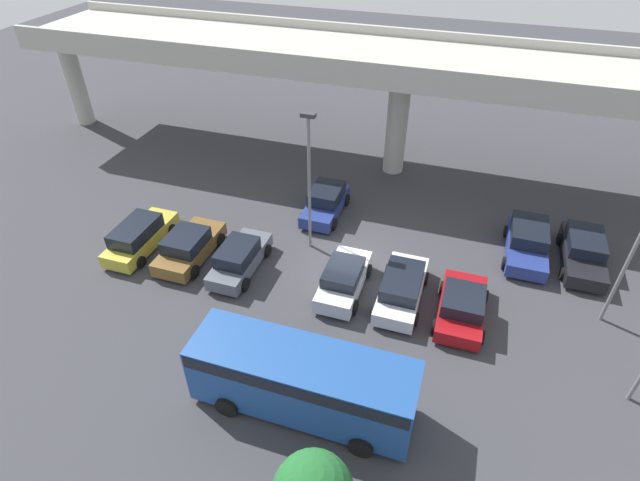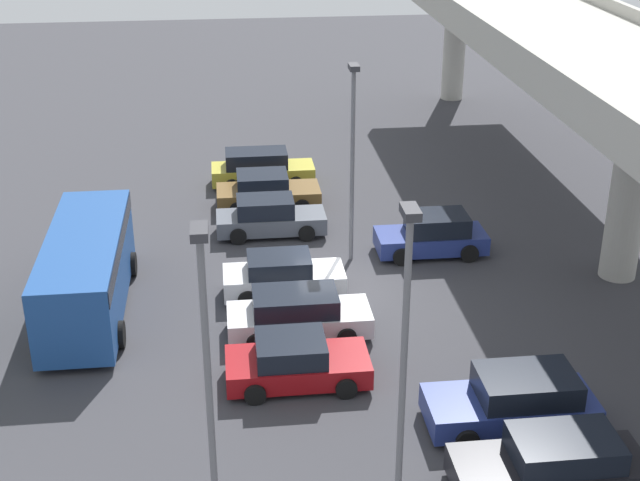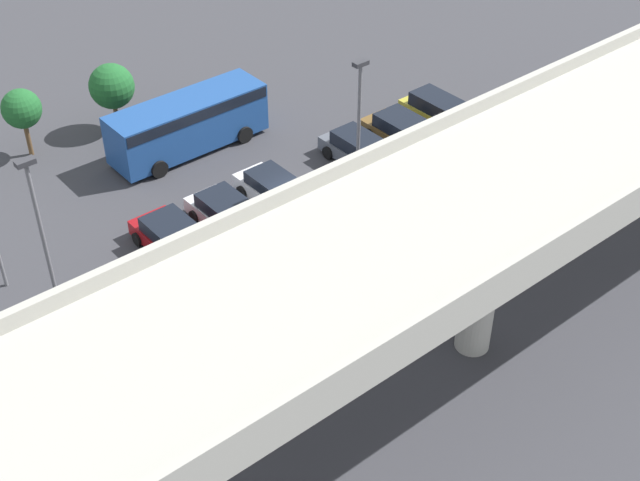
{
  "view_description": "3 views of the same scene",
  "coord_description": "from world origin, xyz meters",
  "px_view_note": "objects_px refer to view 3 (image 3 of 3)",
  "views": [
    {
      "loc": [
        4.68,
        -19.28,
        16.88
      ],
      "look_at": [
        -1.85,
        0.58,
        0.89
      ],
      "focal_mm": 28.0,
      "sensor_mm": 36.0,
      "label": 1
    },
    {
      "loc": [
        28.52,
        -3.73,
        15.09
      ],
      "look_at": [
        0.98,
        -0.55,
        2.49
      ],
      "focal_mm": 50.0,
      "sensor_mm": 36.0,
      "label": 2
    },
    {
      "loc": [
        20.65,
        26.44,
        24.52
      ],
      "look_at": [
        1.31,
        3.1,
        1.25
      ],
      "focal_mm": 50.0,
      "sensor_mm": 36.0,
      "label": 3
    }
  ],
  "objects_px": {
    "parked_car_0": "(439,113)",
    "tree_front_centre": "(21,109)",
    "parked_car_6": "(171,237)",
    "parked_car_3": "(408,227)",
    "parked_car_7": "(190,335)",
    "shuttle_bus": "(188,121)",
    "lamp_post_by_overpass": "(43,238)",
    "lamp_post_mid_lot": "(359,126)",
    "parked_car_4": "(273,191)",
    "parked_car_8": "(129,370)",
    "parked_car_5": "(228,216)",
    "parked_car_1": "(401,132)",
    "tree_front_left": "(112,86)",
    "parked_car_2": "(358,151)"
  },
  "relations": [
    {
      "from": "parked_car_0",
      "to": "tree_front_centre",
      "type": "bearing_deg",
      "value": -121.84
    },
    {
      "from": "parked_car_0",
      "to": "parked_car_6",
      "type": "xyz_separation_m",
      "value": [
        17.0,
        0.12,
        -0.09
      ]
    },
    {
      "from": "parked_car_3",
      "to": "tree_front_centre",
      "type": "xyz_separation_m",
      "value": [
        9.84,
        -17.69,
        1.87
      ]
    },
    {
      "from": "parked_car_7",
      "to": "shuttle_bus",
      "type": "distance_m",
      "value": 15.01
    },
    {
      "from": "parked_car_6",
      "to": "lamp_post_by_overpass",
      "type": "bearing_deg",
      "value": -72.99
    },
    {
      "from": "parked_car_0",
      "to": "tree_front_centre",
      "type": "relative_size",
      "value": 1.31
    },
    {
      "from": "lamp_post_mid_lot",
      "to": "lamp_post_by_overpass",
      "type": "height_order",
      "value": "lamp_post_by_overpass"
    },
    {
      "from": "parked_car_0",
      "to": "parked_car_4",
      "type": "xyz_separation_m",
      "value": [
        11.36,
        0.17,
        -0.05
      ]
    },
    {
      "from": "parked_car_4",
      "to": "parked_car_6",
      "type": "xyz_separation_m",
      "value": [
        5.63,
        -0.05,
        -0.05
      ]
    },
    {
      "from": "parked_car_4",
      "to": "tree_front_centre",
      "type": "height_order",
      "value": "tree_front_centre"
    },
    {
      "from": "parked_car_8",
      "to": "shuttle_bus",
      "type": "bearing_deg",
      "value": -40.64
    },
    {
      "from": "parked_car_5",
      "to": "parked_car_8",
      "type": "distance_m",
      "value": 10.15
    },
    {
      "from": "parked_car_1",
      "to": "tree_front_left",
      "type": "height_order",
      "value": "tree_front_left"
    },
    {
      "from": "shuttle_bus",
      "to": "lamp_post_mid_lot",
      "type": "distance_m",
      "value": 10.49
    },
    {
      "from": "parked_car_0",
      "to": "parked_car_3",
      "type": "height_order",
      "value": "parked_car_3"
    },
    {
      "from": "parked_car_5",
      "to": "shuttle_bus",
      "type": "height_order",
      "value": "shuttle_bus"
    },
    {
      "from": "tree_front_left",
      "to": "parked_car_3",
      "type": "bearing_deg",
      "value": 106.51
    },
    {
      "from": "parked_car_3",
      "to": "parked_car_0",
      "type": "bearing_deg",
      "value": -53.37
    },
    {
      "from": "parked_car_4",
      "to": "parked_car_8",
      "type": "height_order",
      "value": "parked_car_8"
    },
    {
      "from": "parked_car_0",
      "to": "parked_car_8",
      "type": "xyz_separation_m",
      "value": [
        22.59,
        6.1,
        -0.05
      ]
    },
    {
      "from": "lamp_post_by_overpass",
      "to": "tree_front_left",
      "type": "xyz_separation_m",
      "value": [
        -9.62,
        -12.85,
        -2.22
      ]
    },
    {
      "from": "lamp_post_by_overpass",
      "to": "tree_front_left",
      "type": "bearing_deg",
      "value": -126.82
    },
    {
      "from": "parked_car_2",
      "to": "parked_car_5",
      "type": "distance_m",
      "value": 8.29
    },
    {
      "from": "parked_car_7",
      "to": "lamp_post_mid_lot",
      "type": "bearing_deg",
      "value": -75.16
    },
    {
      "from": "parked_car_2",
      "to": "lamp_post_by_overpass",
      "type": "xyz_separation_m",
      "value": [
        17.31,
        1.99,
        4.02
      ]
    },
    {
      "from": "parked_car_2",
      "to": "shuttle_bus",
      "type": "xyz_separation_m",
      "value": [
        5.82,
        -6.62,
        0.95
      ]
    },
    {
      "from": "parked_car_0",
      "to": "lamp_post_mid_lot",
      "type": "distance_m",
      "value": 9.9
    },
    {
      "from": "parked_car_2",
      "to": "parked_car_5",
      "type": "bearing_deg",
      "value": -87.09
    },
    {
      "from": "lamp_post_mid_lot",
      "to": "parked_car_1",
      "type": "bearing_deg",
      "value": -152.77
    },
    {
      "from": "parked_car_8",
      "to": "shuttle_bus",
      "type": "height_order",
      "value": "shuttle_bus"
    },
    {
      "from": "tree_front_centre",
      "to": "parked_car_7",
      "type": "bearing_deg",
      "value": 85.09
    },
    {
      "from": "parked_car_8",
      "to": "tree_front_centre",
      "type": "bearing_deg",
      "value": -13.7
    },
    {
      "from": "parked_car_1",
      "to": "parked_car_6",
      "type": "height_order",
      "value": "parked_car_1"
    },
    {
      "from": "parked_car_1",
      "to": "parked_car_4",
      "type": "distance_m",
      "value": 8.43
    },
    {
      "from": "parked_car_8",
      "to": "lamp_post_by_overpass",
      "type": "relative_size",
      "value": 0.6
    },
    {
      "from": "parked_car_1",
      "to": "parked_car_2",
      "type": "relative_size",
      "value": 1.01
    },
    {
      "from": "parked_car_8",
      "to": "shuttle_bus",
      "type": "distance_m",
      "value": 16.74
    },
    {
      "from": "parked_car_0",
      "to": "lamp_post_by_overpass",
      "type": "bearing_deg",
      "value": -85.03
    },
    {
      "from": "tree_front_left",
      "to": "tree_front_centre",
      "type": "distance_m",
      "value": 4.79
    },
    {
      "from": "parked_car_3",
      "to": "parked_car_4",
      "type": "height_order",
      "value": "parked_car_3"
    },
    {
      "from": "lamp_post_mid_lot",
      "to": "shuttle_bus",
      "type": "bearing_deg",
      "value": -72.41
    },
    {
      "from": "parked_car_3",
      "to": "shuttle_bus",
      "type": "bearing_deg",
      "value": 13.97
    },
    {
      "from": "parked_car_4",
      "to": "shuttle_bus",
      "type": "bearing_deg",
      "value": -177.14
    },
    {
      "from": "parked_car_4",
      "to": "lamp_post_mid_lot",
      "type": "height_order",
      "value": "lamp_post_mid_lot"
    },
    {
      "from": "parked_car_3",
      "to": "shuttle_bus",
      "type": "relative_size",
      "value": 0.51
    },
    {
      "from": "parked_car_1",
      "to": "parked_car_2",
      "type": "height_order",
      "value": "parked_car_1"
    },
    {
      "from": "parked_car_3",
      "to": "parked_car_5",
      "type": "relative_size",
      "value": 0.91
    },
    {
      "from": "parked_car_2",
      "to": "shuttle_bus",
      "type": "relative_size",
      "value": 0.53
    },
    {
      "from": "parked_car_4",
      "to": "tree_front_centre",
      "type": "relative_size",
      "value": 1.17
    },
    {
      "from": "parked_car_3",
      "to": "lamp_post_mid_lot",
      "type": "height_order",
      "value": "lamp_post_mid_lot"
    }
  ]
}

